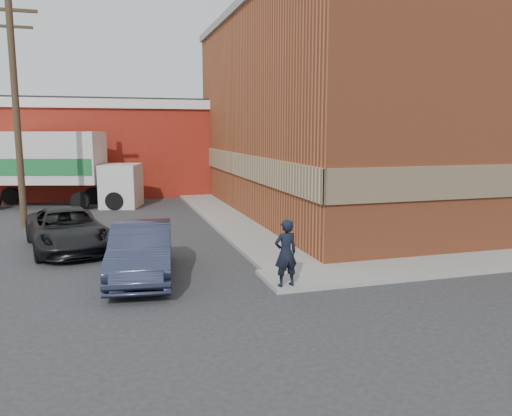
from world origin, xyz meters
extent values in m
plane|color=#28282B|center=(0.00, 0.00, 0.00)|extent=(90.00, 90.00, 0.00)
cube|color=#A94E2B|center=(8.50, 9.00, 4.50)|extent=(14.00, 18.00, 9.00)
cube|color=tan|center=(1.46, 9.00, 2.30)|extent=(0.08, 18.16, 1.00)
cube|color=gray|center=(8.50, 9.00, 9.18)|extent=(14.25, 18.25, 0.36)
cube|color=gray|center=(0.60, 9.00, 0.06)|extent=(1.80, 18.00, 0.12)
cube|color=maroon|center=(-6.00, 20.00, 2.50)|extent=(16.00, 8.00, 5.00)
cube|color=silver|center=(-6.00, 20.00, 5.25)|extent=(16.30, 8.30, 0.50)
cube|color=black|center=(-6.00, 20.00, 5.55)|extent=(16.00, 8.00, 0.10)
cylinder|color=#473423|center=(-7.50, 9.00, 4.50)|extent=(0.26, 0.26, 9.00)
cube|color=#473423|center=(-7.50, 9.00, 8.30)|extent=(2.00, 0.12, 0.12)
cube|color=#473423|center=(-7.50, 9.00, 7.70)|extent=(1.60, 0.10, 0.10)
imported|color=black|center=(-0.20, -1.55, 0.93)|extent=(0.64, 0.46, 1.63)
imported|color=#2F344E|center=(-3.44, 0.50, 0.72)|extent=(2.03, 4.52, 1.44)
imported|color=black|center=(-5.55, 4.43, 0.66)|extent=(3.13, 5.13, 1.33)
cube|color=silver|center=(-7.34, 14.42, 2.49)|extent=(6.28, 3.88, 2.54)
cube|color=#1B6732|center=(-7.67, 13.28, 2.10)|extent=(5.45, 1.59, 0.78)
cube|color=silver|center=(-3.68, 13.36, 1.07)|extent=(2.28, 2.55, 2.15)
cylinder|color=black|center=(-9.13, 15.95, 0.44)|extent=(0.93, 0.53, 0.88)
cylinder|color=black|center=(-5.54, 12.88, 0.44)|extent=(0.93, 0.53, 0.88)
cylinder|color=black|center=(-5.00, 14.76, 0.44)|extent=(0.93, 0.53, 0.88)
cylinder|color=black|center=(-3.95, 12.42, 0.44)|extent=(0.93, 0.53, 0.88)
cylinder|color=black|center=(-3.41, 14.30, 0.44)|extent=(0.93, 0.53, 0.88)
camera|label=1|loc=(-4.17, -12.46, 3.84)|focal=35.00mm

